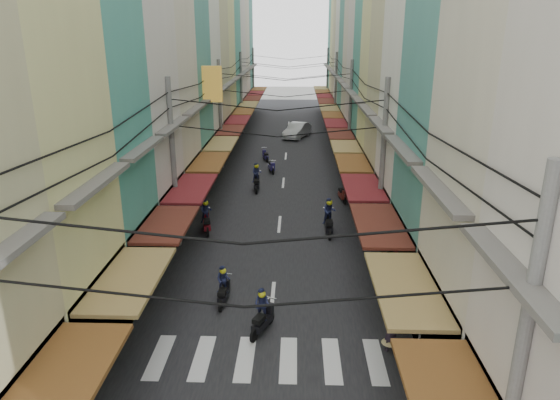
% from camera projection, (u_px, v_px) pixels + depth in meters
% --- Properties ---
extents(ground, '(160.00, 160.00, 0.00)m').
position_uv_depth(ground, '(275.00, 274.00, 21.82)').
color(ground, slate).
rests_on(ground, ground).
extents(road, '(10.00, 80.00, 0.02)m').
position_uv_depth(road, '(285.00, 162.00, 40.77)').
color(road, black).
rests_on(road, ground).
extents(sidewalk_left, '(3.00, 80.00, 0.06)m').
position_uv_depth(sidewalk_left, '(206.00, 161.00, 40.96)').
color(sidewalk_left, gray).
rests_on(sidewalk_left, ground).
extents(sidewalk_right, '(3.00, 80.00, 0.06)m').
position_uv_depth(sidewalk_right, '(365.00, 162.00, 40.56)').
color(sidewalk_right, gray).
rests_on(sidewalk_right, ground).
extents(crosswalk, '(7.55, 2.40, 0.01)m').
position_uv_depth(crosswalk, '(267.00, 359.00, 16.13)').
color(crosswalk, silver).
rests_on(crosswalk, ground).
extents(building_row_left, '(7.80, 67.67, 23.70)m').
position_uv_depth(building_row_left, '(171.00, 37.00, 34.64)').
color(building_row_left, silver).
rests_on(building_row_left, ground).
extents(building_row_right, '(7.80, 68.98, 22.59)m').
position_uv_depth(building_row_right, '(400.00, 42.00, 34.15)').
color(building_row_right, teal).
rests_on(building_row_right, ground).
extents(utility_poles, '(10.20, 66.13, 8.20)m').
position_uv_depth(utility_poles, '(284.00, 86.00, 33.94)').
color(utility_poles, slate).
rests_on(utility_poles, ground).
extents(white_car, '(5.62, 3.73, 1.85)m').
position_uv_depth(white_car, '(297.00, 138.00, 50.20)').
color(white_car, silver).
rests_on(white_car, ground).
extents(bicycle, '(1.50, 0.68, 1.00)m').
position_uv_depth(bicycle, '(442.00, 268.00, 22.38)').
color(bicycle, black).
rests_on(bicycle, ground).
extents(moving_scooters, '(8.02, 26.43, 1.98)m').
position_uv_depth(moving_scooters, '(269.00, 215.00, 27.36)').
color(moving_scooters, black).
rests_on(moving_scooters, ground).
extents(parked_scooters, '(13.02, 15.14, 1.00)m').
position_uv_depth(parked_scooters, '(381.00, 304.00, 18.54)').
color(parked_scooters, black).
rests_on(parked_scooters, ground).
extents(pedestrians, '(12.01, 20.77, 2.21)m').
position_uv_depth(pedestrians, '(165.00, 238.00, 23.01)').
color(pedestrians, '#281F2A').
rests_on(pedestrians, ground).
extents(market_umbrella, '(2.07, 2.07, 2.18)m').
position_uv_depth(market_umbrella, '(414.00, 243.00, 20.34)').
color(market_umbrella, '#B2B2B7').
rests_on(market_umbrella, ground).
extents(traffic_sign, '(0.10, 0.65, 2.98)m').
position_uv_depth(traffic_sign, '(422.00, 305.00, 15.20)').
color(traffic_sign, slate).
rests_on(traffic_sign, ground).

